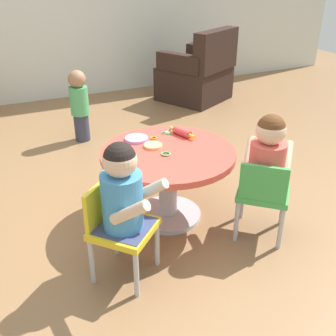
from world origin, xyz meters
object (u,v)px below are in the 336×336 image
(child_chair_right, at_px, (263,193))
(craft_scissors, at_px, (168,132))
(craft_table, at_px, (168,168))
(armchair_dark, at_px, (198,75))
(seated_child_right, at_px, (268,156))
(seated_child_left, at_px, (123,191))
(toddler_standing, at_px, (79,104))
(rolling_pin, at_px, (182,132))
(child_chair_left, at_px, (118,226))

(child_chair_right, xyz_separation_m, craft_scissors, (-0.30, 0.70, 0.19))
(craft_table, relative_size, armchair_dark, 0.88)
(child_chair_right, bearing_deg, seated_child_right, 48.24)
(seated_child_left, relative_size, toddler_standing, 0.76)
(armchair_dark, xyz_separation_m, craft_scissors, (-1.26, -1.88, 0.18))
(seated_child_right, height_order, rolling_pin, seated_child_right)
(craft_table, bearing_deg, seated_child_right, -41.27)
(seated_child_left, bearing_deg, child_chair_right, -0.92)
(child_chair_left, distance_m, craft_scissors, 0.90)
(child_chair_left, height_order, child_chair_right, same)
(seated_child_left, bearing_deg, child_chair_left, 132.80)
(seated_child_left, distance_m, rolling_pin, 0.86)
(child_chair_left, distance_m, seated_child_right, 0.95)
(seated_child_right, height_order, armchair_dark, armchair_dark)
(craft_table, distance_m, armchair_dark, 2.56)
(rolling_pin, xyz_separation_m, craft_scissors, (-0.06, 0.09, -0.02))
(armchair_dark, bearing_deg, craft_table, -122.83)
(armchair_dark, relative_size, craft_scissors, 7.12)
(armchair_dark, distance_m, rolling_pin, 2.32)
(seated_child_left, distance_m, child_chair_right, 0.90)
(seated_child_right, bearing_deg, rolling_pin, 115.00)
(seated_child_left, height_order, child_chair_right, seated_child_left)
(child_chair_left, bearing_deg, child_chair_right, -2.77)
(toddler_standing, bearing_deg, rolling_pin, -74.05)
(rolling_pin, distance_m, craft_scissors, 0.11)
(craft_scissors, bearing_deg, toddler_standing, 104.51)
(seated_child_left, relative_size, armchair_dark, 0.53)
(seated_child_right, height_order, craft_scissors, seated_child_right)
(child_chair_right, xyz_separation_m, toddler_standing, (-0.63, 1.95, 0.05))
(rolling_pin, bearing_deg, child_chair_left, -139.31)
(craft_table, xyz_separation_m, armchair_dark, (1.39, 2.15, -0.06))
(craft_scissors, bearing_deg, seated_child_left, -129.54)
(rolling_pin, height_order, craft_scissors, rolling_pin)
(seated_child_right, bearing_deg, child_chair_right, -131.76)
(child_chair_right, height_order, seated_child_right, seated_child_right)
(craft_table, bearing_deg, craft_scissors, 65.10)
(craft_table, relative_size, child_chair_left, 1.58)
(craft_scissors, bearing_deg, armchair_dark, 56.14)
(child_chair_right, bearing_deg, child_chair_left, 177.23)
(child_chair_left, distance_m, seated_child_left, 0.23)
(child_chair_right, bearing_deg, craft_table, 134.95)
(child_chair_right, distance_m, toddler_standing, 2.05)
(craft_table, height_order, seated_child_left, seated_child_left)
(seated_child_left, height_order, rolling_pin, seated_child_left)
(toddler_standing, bearing_deg, child_chair_left, -98.02)
(seated_child_right, xyz_separation_m, armchair_dark, (0.93, 2.55, -0.22))
(seated_child_left, relative_size, craft_scissors, 3.78)
(child_chair_right, distance_m, craft_scissors, 0.78)
(craft_table, height_order, child_chair_left, child_chair_left)
(child_chair_right, bearing_deg, armchair_dark, 69.57)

